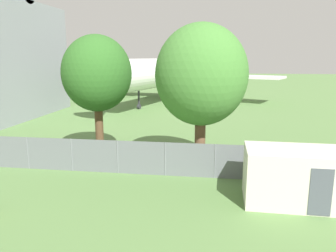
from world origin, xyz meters
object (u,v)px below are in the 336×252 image
tree_near_hangar (97,74)px  tree_left_of_cabin (201,75)px  airplane (173,72)px  portable_cabin (297,177)px

tree_near_hangar → tree_left_of_cabin: (5.98, -1.08, 0.03)m
airplane → portable_cabin: size_ratio=8.59×
airplane → tree_near_hangar: bearing=15.1°
tree_left_of_cabin → tree_near_hangar: bearing=169.8°
portable_cabin → tree_near_hangar: 11.83m
airplane → tree_left_of_cabin: size_ratio=4.76×
tree_near_hangar → airplane: bearing=88.7°
portable_cabin → tree_near_hangar: (-10.20, 4.52, 3.94)m
tree_near_hangar → portable_cabin: bearing=-23.9°
tree_left_of_cabin → portable_cabin: bearing=-39.3°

